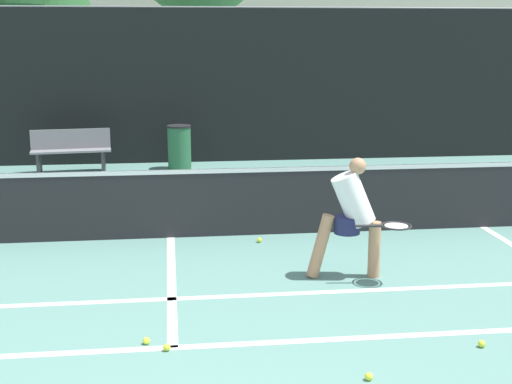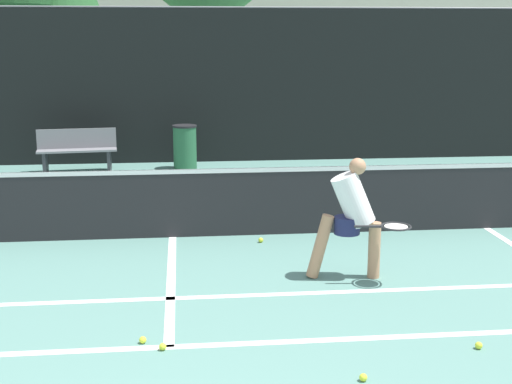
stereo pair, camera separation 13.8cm
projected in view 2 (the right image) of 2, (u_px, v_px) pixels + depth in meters
court_baseline_near at (169, 347)px, 6.37m from camera, size 11.00×0.10×0.01m
court_service_line at (170, 298)px, 7.55m from camera, size 8.25×0.10×0.01m
court_center_mark at (171, 280)px, 8.10m from camera, size 0.10×3.56×0.01m
net at (172, 201)px, 9.72m from camera, size 11.09×0.09×1.07m
fence_back at (173, 86)px, 15.24m from camera, size 24.00×0.06×3.31m
player_practicing at (352, 214)px, 8.04m from camera, size 1.13×0.64×1.40m
tennis_ball_scattered_2 at (363, 377)px, 5.75m from camera, size 0.07×0.07×0.07m
tennis_ball_scattered_4 at (479, 345)px, 6.34m from camera, size 0.07×0.07×0.07m
tennis_ball_scattered_6 at (261, 240)px, 9.57m from camera, size 0.07×0.07×0.07m
tennis_ball_scattered_7 at (143, 340)px, 6.45m from camera, size 0.07×0.07×0.07m
tennis_ball_scattered_10 at (163, 347)px, 6.31m from camera, size 0.07×0.07×0.07m
courtside_bench at (77, 149)px, 14.43m from camera, size 1.61×0.55×0.86m
trash_bin at (185, 147)px, 14.73m from camera, size 0.50×0.50×0.91m
parked_car at (230, 114)px, 19.53m from camera, size 1.67×4.16×1.37m
building_far at (176, 42)px, 31.14m from camera, size 36.00×2.40×4.74m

